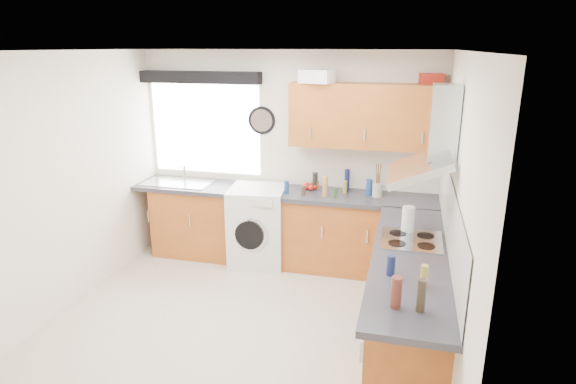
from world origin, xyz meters
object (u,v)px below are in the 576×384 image
(oven, at_px, (407,291))
(upper_cabinets, at_px, (367,116))
(washing_machine, at_px, (258,226))
(extractor_hood, at_px, (432,144))

(oven, height_order, upper_cabinets, upper_cabinets)
(oven, distance_m, washing_machine, 2.10)
(extractor_hood, bearing_deg, oven, 180.00)
(upper_cabinets, distance_m, washing_machine, 1.82)
(extractor_hood, distance_m, upper_cabinets, 1.48)
(oven, relative_size, upper_cabinets, 0.50)
(oven, relative_size, washing_machine, 0.90)
(upper_cabinets, relative_size, washing_machine, 1.81)
(washing_machine, bearing_deg, extractor_hood, -37.98)
(washing_machine, bearing_deg, upper_cabinets, 2.33)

